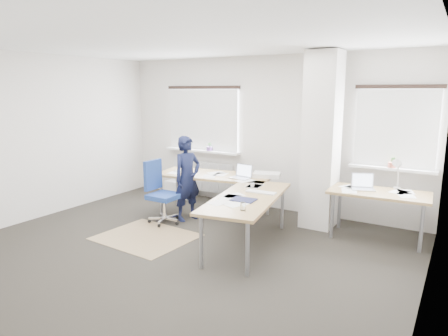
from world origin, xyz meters
The scene contains 8 objects.
ground centered at (0.00, 0.00, 0.00)m, with size 6.00×6.00×0.00m, color black.
room_shell centered at (0.18, 0.45, 1.75)m, with size 6.04×5.04×2.82m.
floor_mat centered at (-0.75, 0.08, 0.00)m, with size 1.36×1.15×0.01m, color #8F744E.
white_crate centered at (-1.74, 2.25, 0.17)m, with size 0.56×0.39×0.33m, color white.
desk_main centered at (0.16, 1.10, 0.69)m, with size 2.82×2.63×0.96m.
desk_side centered at (2.24, 1.81, 0.69)m, with size 1.44×0.80×1.22m.
task_chair centered at (-0.98, 0.76, 0.29)m, with size 0.57×0.56×1.04m.
person centered at (-0.71, 1.10, 0.72)m, with size 0.53×0.34×1.44m, color black.
Camera 1 is at (3.23, -4.20, 2.18)m, focal length 32.00 mm.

